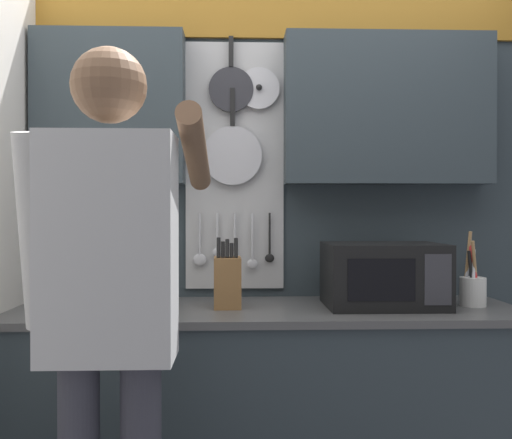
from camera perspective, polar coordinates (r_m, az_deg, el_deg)
The scene contains 6 objects.
base_cabinet_counter at distance 2.50m, azimuth 1.17°, elevation -19.36°, with size 2.08×0.63×0.92m.
back_wall_unit at distance 2.63m, azimuth 1.10°, elevation 3.73°, with size 2.65×0.20×2.37m.
microwave at distance 2.44m, azimuth 12.60°, elevation -5.42°, with size 0.48×0.36×0.26m.
knife_block at distance 2.36m, azimuth -2.88°, elevation -6.19°, with size 0.11×0.15×0.29m.
utensil_crock at distance 2.57m, azimuth 20.82°, elevation -6.38°, with size 0.11×0.11×0.31m.
person at distance 1.74m, azimuth -14.35°, elevation -7.07°, with size 0.54×0.69×1.79m.
Camera 1 is at (-0.13, -2.34, 1.31)m, focal length 40.00 mm.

